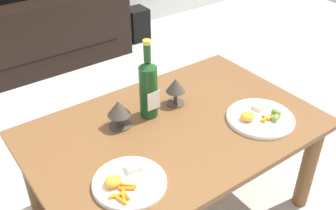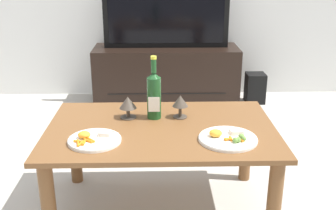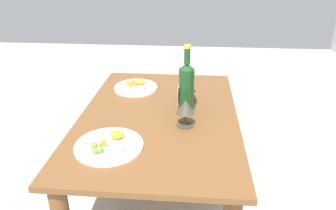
{
  "view_description": "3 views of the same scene",
  "coord_description": "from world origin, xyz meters",
  "px_view_note": "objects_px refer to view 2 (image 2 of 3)",
  "views": [
    {
      "loc": [
        -0.78,
        -1.02,
        1.46
      ],
      "look_at": [
        0.0,
        0.05,
        0.58
      ],
      "focal_mm": 41.86,
      "sensor_mm": 36.0,
      "label": 1
    },
    {
      "loc": [
        -0.01,
        -1.97,
        1.34
      ],
      "look_at": [
        0.04,
        0.04,
        0.61
      ],
      "focal_mm": 44.08,
      "sensor_mm": 36.0,
      "label": 2
    },
    {
      "loc": [
        1.43,
        0.17,
        1.22
      ],
      "look_at": [
        0.02,
        0.05,
        0.56
      ],
      "focal_mm": 34.55,
      "sensor_mm": 36.0,
      "label": 3
    }
  ],
  "objects_px": {
    "tv_stand": "(166,75)",
    "tv_screen": "(166,18)",
    "wine_bottle": "(154,94)",
    "dinner_plate_left": "(94,139)",
    "floor_speaker": "(255,88)",
    "dining_table": "(161,142)",
    "goblet_right": "(180,102)",
    "goblet_left": "(128,104)",
    "dinner_plate_right": "(228,138)"
  },
  "relations": [
    {
      "from": "floor_speaker",
      "to": "wine_bottle",
      "type": "xyz_separation_m",
      "value": [
        -0.95,
        -1.64,
        0.5
      ]
    },
    {
      "from": "tv_screen",
      "to": "floor_speaker",
      "type": "distance_m",
      "value": 1.08
    },
    {
      "from": "goblet_left",
      "to": "dinner_plate_left",
      "type": "distance_m",
      "value": 0.35
    },
    {
      "from": "dinner_plate_left",
      "to": "dining_table",
      "type": "bearing_deg",
      "value": 27.77
    },
    {
      "from": "tv_stand",
      "to": "dinner_plate_right",
      "type": "bearing_deg",
      "value": -82.57
    },
    {
      "from": "floor_speaker",
      "to": "dinner_plate_right",
      "type": "bearing_deg",
      "value": -107.27
    },
    {
      "from": "dining_table",
      "to": "dinner_plate_right",
      "type": "height_order",
      "value": "dinner_plate_right"
    },
    {
      "from": "dinner_plate_right",
      "to": "wine_bottle",
      "type": "bearing_deg",
      "value": 139.6
    },
    {
      "from": "wine_bottle",
      "to": "goblet_right",
      "type": "relative_size",
      "value": 2.72
    },
    {
      "from": "floor_speaker",
      "to": "dinner_plate_right",
      "type": "distance_m",
      "value": 2.07
    },
    {
      "from": "dining_table",
      "to": "tv_stand",
      "type": "height_order",
      "value": "tv_stand"
    },
    {
      "from": "dinner_plate_left",
      "to": "wine_bottle",
      "type": "bearing_deg",
      "value": 46.5
    },
    {
      "from": "goblet_left",
      "to": "dinner_plate_right",
      "type": "relative_size",
      "value": 0.43
    },
    {
      "from": "tv_screen",
      "to": "dining_table",
      "type": "bearing_deg",
      "value": -92.06
    },
    {
      "from": "tv_stand",
      "to": "tv_screen",
      "type": "bearing_deg",
      "value": -90.0
    },
    {
      "from": "floor_speaker",
      "to": "dinner_plate_left",
      "type": "xyz_separation_m",
      "value": [
        -1.24,
        -1.95,
        0.37
      ]
    },
    {
      "from": "tv_stand",
      "to": "floor_speaker",
      "type": "relative_size",
      "value": 4.72
    },
    {
      "from": "goblet_left",
      "to": "goblet_right",
      "type": "bearing_deg",
      "value": 0.0
    },
    {
      "from": "tv_screen",
      "to": "wine_bottle",
      "type": "xyz_separation_m",
      "value": [
        -0.1,
        -1.66,
        -0.17
      ]
    },
    {
      "from": "floor_speaker",
      "to": "goblet_left",
      "type": "distance_m",
      "value": 2.02
    },
    {
      "from": "dining_table",
      "to": "tv_stand",
      "type": "distance_m",
      "value": 1.8
    },
    {
      "from": "dinner_plate_left",
      "to": "tv_stand",
      "type": "bearing_deg",
      "value": 78.82
    },
    {
      "from": "goblet_left",
      "to": "goblet_right",
      "type": "xyz_separation_m",
      "value": [
        0.28,
        0.0,
        0.01
      ]
    },
    {
      "from": "tv_screen",
      "to": "floor_speaker",
      "type": "relative_size",
      "value": 4.01
    },
    {
      "from": "tv_stand",
      "to": "goblet_right",
      "type": "height_order",
      "value": "goblet_right"
    },
    {
      "from": "goblet_right",
      "to": "dinner_plate_left",
      "type": "xyz_separation_m",
      "value": [
        -0.43,
        -0.31,
        -0.08
      ]
    },
    {
      "from": "goblet_left",
      "to": "dinner_plate_right",
      "type": "xyz_separation_m",
      "value": [
        0.5,
        -0.31,
        -0.07
      ]
    },
    {
      "from": "tv_screen",
      "to": "goblet_left",
      "type": "height_order",
      "value": "tv_screen"
    },
    {
      "from": "tv_stand",
      "to": "dinner_plate_right",
      "type": "xyz_separation_m",
      "value": [
        0.26,
        -1.97,
        0.24
      ]
    },
    {
      "from": "dining_table",
      "to": "tv_screen",
      "type": "bearing_deg",
      "value": 87.94
    },
    {
      "from": "tv_screen",
      "to": "dinner_plate_right",
      "type": "height_order",
      "value": "tv_screen"
    },
    {
      "from": "tv_stand",
      "to": "dinner_plate_right",
      "type": "relative_size",
      "value": 4.7
    },
    {
      "from": "dining_table",
      "to": "goblet_right",
      "type": "bearing_deg",
      "value": 51.82
    },
    {
      "from": "wine_bottle",
      "to": "dinner_plate_right",
      "type": "xyz_separation_m",
      "value": [
        0.36,
        -0.3,
        -0.13
      ]
    },
    {
      "from": "dining_table",
      "to": "tv_screen",
      "type": "xyz_separation_m",
      "value": [
        0.06,
        1.79,
        0.4
      ]
    },
    {
      "from": "dining_table",
      "to": "goblet_left",
      "type": "distance_m",
      "value": 0.28
    },
    {
      "from": "dining_table",
      "to": "dinner_plate_right",
      "type": "bearing_deg",
      "value": -28.16
    },
    {
      "from": "dining_table",
      "to": "goblet_right",
      "type": "xyz_separation_m",
      "value": [
        0.11,
        0.13,
        0.17
      ]
    },
    {
      "from": "tv_stand",
      "to": "tv_screen",
      "type": "xyz_separation_m",
      "value": [
        0.0,
        -0.0,
        0.54
      ]
    },
    {
      "from": "floor_speaker",
      "to": "wine_bottle",
      "type": "distance_m",
      "value": 1.96
    },
    {
      "from": "dining_table",
      "to": "goblet_left",
      "type": "relative_size",
      "value": 9.7
    },
    {
      "from": "tv_screen",
      "to": "dinner_plate_left",
      "type": "height_order",
      "value": "tv_screen"
    },
    {
      "from": "floor_speaker",
      "to": "goblet_right",
      "type": "bearing_deg",
      "value": -116.54
    },
    {
      "from": "tv_stand",
      "to": "floor_speaker",
      "type": "height_order",
      "value": "tv_stand"
    },
    {
      "from": "dinner_plate_right",
      "to": "dining_table",
      "type": "bearing_deg",
      "value": 151.84
    },
    {
      "from": "wine_bottle",
      "to": "dinner_plate_left",
      "type": "relative_size",
      "value": 1.35
    },
    {
      "from": "tv_stand",
      "to": "floor_speaker",
      "type": "xyz_separation_m",
      "value": [
        0.85,
        -0.02,
        -0.13
      ]
    },
    {
      "from": "dining_table",
      "to": "tv_screen",
      "type": "height_order",
      "value": "tv_screen"
    },
    {
      "from": "wine_bottle",
      "to": "dinner_plate_left",
      "type": "xyz_separation_m",
      "value": [
        -0.29,
        -0.3,
        -0.13
      ]
    },
    {
      "from": "tv_stand",
      "to": "dinner_plate_left",
      "type": "relative_size",
      "value": 5.24
    }
  ]
}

